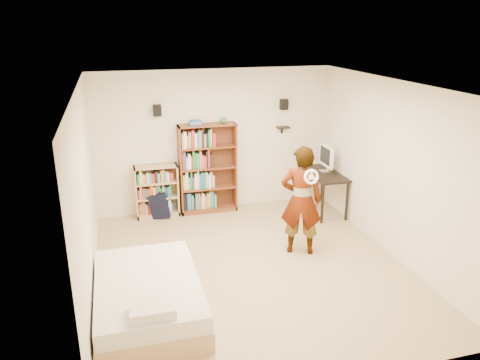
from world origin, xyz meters
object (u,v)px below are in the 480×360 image
Objects in this scene: computer_desk at (322,192)px; person at (301,201)px; tall_bookshelf at (208,169)px; daybed at (148,292)px; low_bookshelf at (157,191)px.

computer_desk is 0.65× the size of person.
tall_bookshelf is 2.24m from computer_desk.
person is at bearing 22.86° from daybed.
daybed is 1.13× the size of person.
daybed is (-1.42, -3.09, -0.56)m from tall_bookshelf.
low_bookshelf is 3.15m from computer_desk.
tall_bookshelf is 1.04m from low_bookshelf.
person is (2.03, -2.06, 0.38)m from low_bookshelf.
tall_bookshelf is at bearing -0.51° from low_bookshelf.
daybed is (-0.44, -3.10, -0.20)m from low_bookshelf.
person is at bearing -62.83° from tall_bookshelf.
low_bookshelf is 0.50× the size of daybed.
person reaches higher than daybed.
daybed is at bearing -98.10° from low_bookshelf.
daybed is at bearing 45.25° from person.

